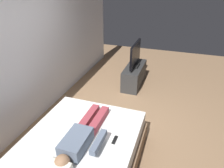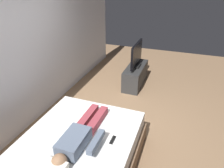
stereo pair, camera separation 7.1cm
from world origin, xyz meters
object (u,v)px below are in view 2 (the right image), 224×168
Objects in this scene: person at (80,136)px; remote at (113,140)px; tv at (136,55)px; bed at (77,156)px; tv_stand at (135,75)px.

person is 8.40× the size of remote.
bed is at bearing 177.81° from tv.
remote is 2.69m from tv_stand.
person reaches higher than tv_stand.
bed is 2.24× the size of tv.
remote is 0.17× the size of tv.
remote is at bearing -68.82° from bed.
tv reaches higher than person.
person is at bearing -64.22° from bed.
tv_stand is 1.25× the size of tv.
remote is (0.15, -0.40, -0.07)m from person.
tv reaches higher than bed.
tv_stand is at bearing 7.64° from remote.
tv is (2.80, -0.05, 0.16)m from person.
person reaches higher than bed.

